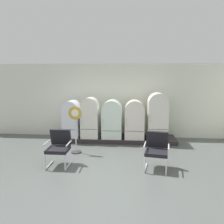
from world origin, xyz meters
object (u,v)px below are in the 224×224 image
Objects in this scene: refrigerator_1 at (90,116)px; armchair_right at (157,148)px; armchair_left at (59,146)px; refrigerator_0 at (72,118)px; sign_stand at (76,131)px; refrigerator_4 at (157,115)px; refrigerator_2 at (112,118)px; refrigerator_3 at (134,118)px.

armchair_right is at bearing -46.19° from refrigerator_1.
armchair_left is at bearing -101.27° from refrigerator_1.
refrigerator_0 is 0.91× the size of sign_stand.
refrigerator_4 reaches higher than refrigerator_0.
refrigerator_4 reaches higher than refrigerator_1.
armchair_right is at bearing -59.11° from refrigerator_2.
refrigerator_1 is at bearing 79.60° from sign_stand.
refrigerator_4 is (2.43, 0.05, 0.09)m from refrigerator_1.
refrigerator_1 is at bearing -179.49° from refrigerator_2.
sign_stand is (-1.84, -1.27, -0.19)m from refrigerator_3.
refrigerator_4 is at bearing 82.75° from armchair_right.
refrigerator_1 reaches higher than refrigerator_2.
refrigerator_2 is 0.81m from refrigerator_3.
refrigerator_1 is 1.53× the size of armchair_right.
refrigerator_4 is 1.71× the size of armchair_left.
refrigerator_1 is at bearing -2.78° from refrigerator_0.
refrigerator_2 is 0.84× the size of refrigerator_4.
refrigerator_3 is at bearing -178.14° from refrigerator_4.
armchair_left is 0.65× the size of sign_stand.
refrigerator_0 is 0.82× the size of refrigerator_4.
refrigerator_1 reaches higher than armchair_right.
armchair_left is at bearing -102.39° from sign_stand.
refrigerator_4 is 1.12× the size of sign_stand.
refrigerator_4 is 1.71× the size of armchair_right.
refrigerator_2 is 1.64m from refrigerator_4.
refrigerator_4 is (1.63, 0.04, 0.15)m from refrigerator_2.
refrigerator_2 is 1.64m from sign_stand.
refrigerator_0 is 0.70m from refrigerator_1.
refrigerator_4 is (3.13, 0.01, 0.16)m from refrigerator_0.
sign_stand reaches higher than armchair_left.
refrigerator_1 is 3.12m from armchair_right.
armchair_left is (-0.44, -2.22, -0.39)m from refrigerator_1.
refrigerator_1 reaches higher than refrigerator_3.
refrigerator_0 is 2.29m from armchair_left.
refrigerator_0 is 1.40× the size of armchair_right.
refrigerator_2 is at bearing -178.63° from refrigerator_4.
armchair_right is (1.34, -2.24, -0.33)m from refrigerator_2.
refrigerator_1 is at bearing -178.91° from refrigerator_4.
armchair_left is 1.00m from sign_stand.
refrigerator_3 is (2.31, -0.01, 0.01)m from refrigerator_0.
refrigerator_0 is 1.40× the size of armchair_left.
sign_stand is at bearing 157.56° from armchair_right.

